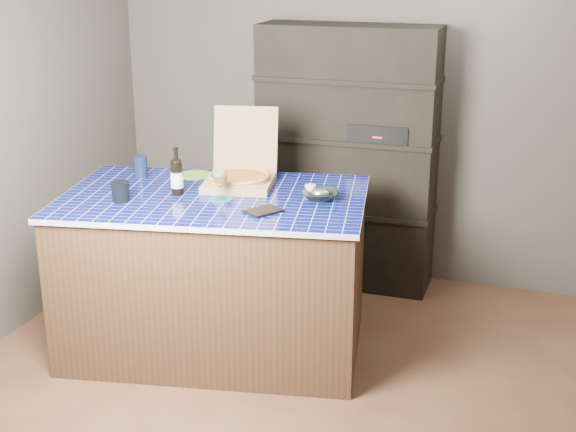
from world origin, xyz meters
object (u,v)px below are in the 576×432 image
(pizza_box, at_px, (240,175))
(mead_bottle, at_px, (177,176))
(dvd_case, at_px, (263,211))
(kitchen_island, at_px, (216,272))
(bowl, at_px, (320,195))
(wine_glass, at_px, (220,178))

(pizza_box, distance_m, mead_bottle, 0.39)
(mead_bottle, distance_m, dvd_case, 0.60)
(kitchen_island, relative_size, pizza_box, 3.47)
(bowl, bearing_deg, pizza_box, 166.96)
(kitchen_island, xyz_separation_m, dvd_case, (0.37, -0.20, 0.48))
(pizza_box, relative_size, mead_bottle, 1.97)
(wine_glass, bearing_deg, mead_bottle, 177.04)
(kitchen_island, distance_m, bowl, 0.78)
(kitchen_island, height_order, bowl, bowl)
(bowl, bearing_deg, kitchen_island, -168.90)
(pizza_box, distance_m, dvd_case, 0.54)
(kitchen_island, relative_size, bowl, 9.01)
(bowl, bearing_deg, dvd_case, -124.74)
(pizza_box, distance_m, wine_glass, 0.31)
(pizza_box, distance_m, bowl, 0.54)
(mead_bottle, height_order, dvd_case, mead_bottle)
(dvd_case, distance_m, bowl, 0.38)
(kitchen_island, distance_m, mead_bottle, 0.61)
(pizza_box, height_order, wine_glass, pizza_box)
(kitchen_island, bearing_deg, mead_bottle, -176.92)
(dvd_case, bearing_deg, kitchen_island, -175.20)
(kitchen_island, distance_m, pizza_box, 0.58)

